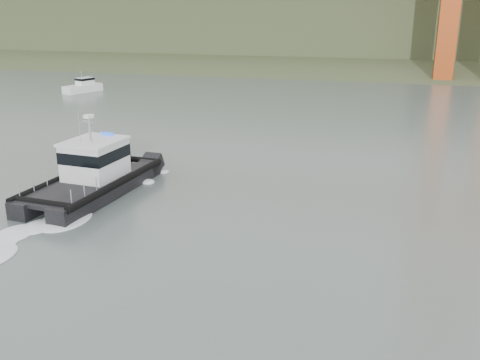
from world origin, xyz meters
name	(u,v)px	position (x,y,z in m)	size (l,w,h in m)	color
ground	(164,272)	(0.00, 0.00, 0.00)	(400.00, 400.00, 0.00)	#495753
headlands	(355,27)	(0.00, 125.50, 7.05)	(500.00, 105.36, 27.12)	#3E512E
patrol_boat	(93,174)	(-8.94, 9.21, 1.38)	(5.01, 11.61, 5.49)	black
motorboat	(83,87)	(-33.71, 49.09, 0.81)	(3.90, 6.24, 3.26)	white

